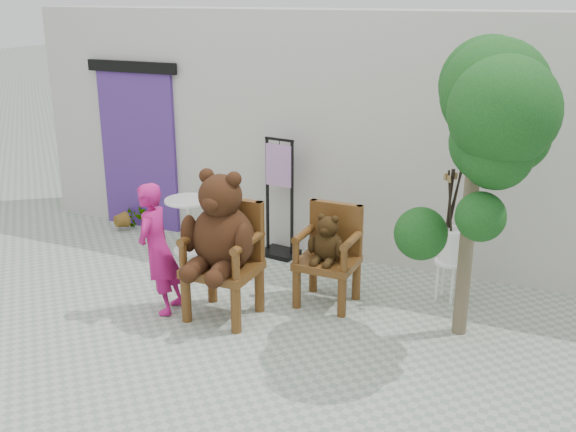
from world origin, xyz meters
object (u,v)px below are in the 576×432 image
object	(u,v)px
person	(158,249)
stool_bucket	(450,244)
chair_big	(222,237)
chair_small	(329,248)
tree	(494,118)
display_stand	(279,212)
cafe_table	(189,219)

from	to	relation	value
person	stool_bucket	bearing A→B (deg)	111.16
chair_big	chair_small	world-z (taller)	chair_big
tree	display_stand	bearing A→B (deg)	154.27
tree	stool_bucket	bearing A→B (deg)	116.83
display_stand	stool_bucket	size ratio (longest dim) A/B	1.04
chair_small	chair_big	bearing A→B (deg)	-138.51
display_stand	cafe_table	bearing A→B (deg)	-155.12
person	stool_bucket	world-z (taller)	stool_bucket
person	display_stand	size ratio (longest dim) A/B	0.91
chair_big	tree	xyz separation A→B (m)	(2.44, 0.50, 1.29)
chair_big	chair_small	size ratio (longest dim) A/B	1.46
chair_big	tree	bearing A→B (deg)	11.55
display_stand	chair_big	bearing A→B (deg)	-76.50
chair_big	stool_bucket	xyz separation A→B (m)	(2.02, 1.34, -0.23)
tree	person	bearing A→B (deg)	-168.04
chair_big	cafe_table	distance (m)	1.97
chair_small	person	bearing A→B (deg)	-148.97
chair_big	cafe_table	size ratio (longest dim) A/B	2.21
chair_big	display_stand	size ratio (longest dim) A/B	1.03
person	tree	xyz separation A→B (m)	(3.11, 0.66, 1.48)
chair_big	display_stand	distance (m)	1.80
cafe_table	person	bearing A→B (deg)	-68.14
cafe_table	tree	world-z (taller)	tree
cafe_table	tree	bearing A→B (deg)	-13.77
chair_small	stool_bucket	xyz separation A→B (m)	(1.16, 0.57, 0.02)
cafe_table	display_stand	distance (m)	1.17
person	display_stand	bearing A→B (deg)	158.21
display_stand	tree	distance (m)	3.32
person	chair_small	bearing A→B (deg)	113.13
chair_small	display_stand	bearing A→B (deg)	136.23
chair_big	chair_small	xyz separation A→B (m)	(0.86, 0.76, -0.25)
chair_small	cafe_table	bearing A→B (deg)	163.12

